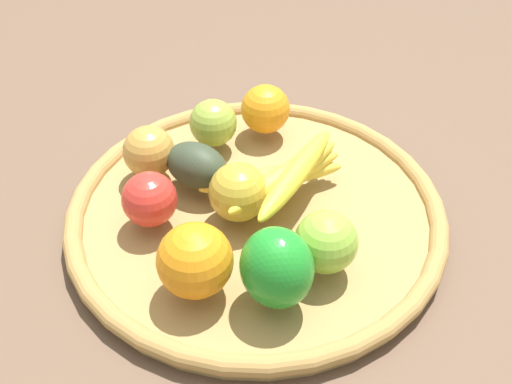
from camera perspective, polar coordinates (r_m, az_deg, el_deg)
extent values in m
plane|color=brown|center=(0.82, 0.00, -2.73)|extent=(2.40, 2.40, 0.00)
cylinder|color=#A07E49|center=(0.81, 0.00, -2.22)|extent=(0.46, 0.46, 0.02)
torus|color=#A97E43|center=(0.80, 0.00, -1.70)|extent=(0.47, 0.47, 0.02)
sphere|color=gold|center=(0.76, -1.58, 0.01)|extent=(0.09, 0.09, 0.07)
ellipsoid|color=#323C29|center=(0.81, -5.27, 2.35)|extent=(0.09, 0.10, 0.06)
sphere|color=orange|center=(0.68, -5.44, -6.07)|extent=(0.11, 0.11, 0.08)
ellipsoid|color=yellow|center=(0.81, 1.39, 1.29)|extent=(0.10, 0.18, 0.03)
ellipsoid|color=yellow|center=(0.79, 1.92, 1.23)|extent=(0.14, 0.16, 0.03)
ellipsoid|color=yellow|center=(0.78, 2.56, 1.44)|extent=(0.17, 0.13, 0.03)
ellipsoid|color=yellow|center=(0.76, 3.57, 1.69)|extent=(0.19, 0.09, 0.03)
sphere|color=orange|center=(0.90, 0.84, 7.37)|extent=(0.10, 0.10, 0.07)
sphere|color=#8BB93B|center=(0.70, 6.23, -4.42)|extent=(0.10, 0.10, 0.07)
sphere|color=red|center=(0.76, -9.42, -0.64)|extent=(0.07, 0.07, 0.07)
sphere|color=#BC8839|center=(0.83, -9.47, 3.56)|extent=(0.09, 0.09, 0.07)
sphere|color=#8CA53B|center=(0.88, -3.82, 6.14)|extent=(0.08, 0.08, 0.06)
ellipsoid|color=#208F28|center=(0.66, 1.85, -6.73)|extent=(0.11, 0.11, 0.09)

